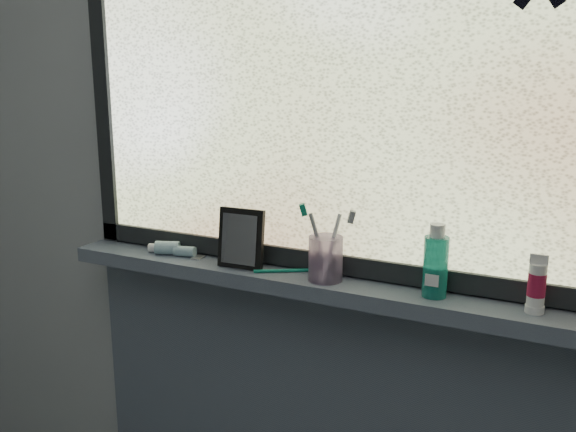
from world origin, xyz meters
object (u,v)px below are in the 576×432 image
at_px(toothbrush_cup, 326,259).
at_px(mouthwash_bottle, 436,261).
at_px(vanity_mirror, 241,238).
at_px(cream_tube, 537,282).

bearing_deg(toothbrush_cup, mouthwash_bottle, 1.71).
bearing_deg(vanity_mirror, cream_tube, -2.16).
relative_size(vanity_mirror, cream_tube, 1.69).
distance_m(vanity_mirror, mouthwash_bottle, 0.51).
height_order(toothbrush_cup, mouthwash_bottle, mouthwash_bottle).
bearing_deg(mouthwash_bottle, vanity_mirror, -178.62).
relative_size(vanity_mirror, toothbrush_cup, 1.41).
relative_size(toothbrush_cup, cream_tube, 1.20).
xyz_separation_m(vanity_mirror, toothbrush_cup, (0.24, 0.00, -0.02)).
distance_m(toothbrush_cup, mouthwash_bottle, 0.27).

